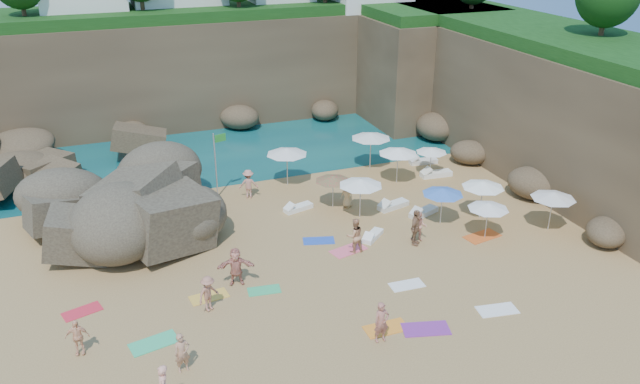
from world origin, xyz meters
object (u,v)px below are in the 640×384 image
object	(u,v)px
lounger_0	(393,205)
person_stand_0	(182,353)
parasol_0	(287,151)
person_stand_5	(122,179)
parasol_1	(398,151)
flag_pole	(217,157)
person_stand_4	(347,195)
rock_outcrop	(116,231)
parasol_2	(432,150)
person_stand_2	(249,184)
person_stand_3	(415,227)
person_stand_1	(355,235)

from	to	relation	value
lounger_0	person_stand_0	bearing A→B (deg)	-158.94
parasol_0	person_stand_5	distance (m)	9.98
person_stand_0	parasol_1	bearing A→B (deg)	31.12
flag_pole	person_stand_4	world-z (taller)	flag_pole
flag_pole	lounger_0	xyz separation A→B (m)	(8.90, -5.06, -2.37)
rock_outcrop	parasol_2	distance (m)	19.46
parasol_1	person_stand_4	bearing A→B (deg)	-153.63
parasol_2	person_stand_2	distance (m)	11.76
person_stand_0	person_stand_4	distance (m)	15.40
lounger_0	person_stand_4	distance (m)	2.71
parasol_2	person_stand_5	distance (m)	19.07
flag_pole	parasol_0	bearing A→B (deg)	2.83
flag_pole	person_stand_0	distance (m)	15.50
person_stand_3	person_stand_5	world-z (taller)	person_stand_3
rock_outcrop	person_stand_5	distance (m)	5.13
person_stand_4	person_stand_5	xyz separation A→B (m)	(-11.78, 6.63, 0.13)
lounger_0	parasol_2	bearing A→B (deg)	24.02
person_stand_0	person_stand_2	bearing A→B (deg)	57.32
parasol_1	person_stand_1	bearing A→B (deg)	-130.26
person_stand_5	person_stand_0	bearing A→B (deg)	-83.50
lounger_0	person_stand_0	size ratio (longest dim) A/B	1.19
person_stand_0	person_stand_1	world-z (taller)	person_stand_1
rock_outcrop	flag_pole	distance (m)	7.00
rock_outcrop	person_stand_3	bearing A→B (deg)	-26.18
rock_outcrop	person_stand_4	size ratio (longest dim) A/B	6.05
parasol_2	lounger_0	xyz separation A→B (m)	(-4.38, -3.49, -1.56)
parasol_0	person_stand_3	world-z (taller)	parasol_0
parasol_0	parasol_1	distance (m)	6.79
person_stand_0	person_stand_1	distance (m)	11.06
parasol_2	person_stand_1	xyz separation A→B (m)	(-8.46, -7.31, -0.80)
parasol_1	parasol_2	size ratio (longest dim) A/B	1.22
person_stand_3	person_stand_1	bearing A→B (deg)	125.65
parasol_2	person_stand_1	size ratio (longest dim) A/B	1.09
flag_pole	person_stand_1	distance (m)	10.23
person_stand_0	person_stand_5	bearing A→B (deg)	83.56
person_stand_3	person_stand_5	xyz separation A→B (m)	(-13.27, 11.91, -0.11)
rock_outcrop	person_stand_0	xyz separation A→B (m)	(1.52, -12.34, 0.80)
rock_outcrop	parasol_1	bearing A→B (deg)	1.65
person_stand_3	flag_pole	bearing A→B (deg)	83.53
parasol_2	lounger_0	distance (m)	5.81
parasol_0	person_stand_2	size ratio (longest dim) A/B	1.44
parasol_1	lounger_0	bearing A→B (deg)	-120.12
person_stand_1	person_stand_5	bearing A→B (deg)	-49.86
person_stand_2	rock_outcrop	bearing A→B (deg)	27.23
lounger_0	person_stand_0	world-z (taller)	person_stand_0
parasol_0	lounger_0	size ratio (longest dim) A/B	1.33
person_stand_0	person_stand_5	xyz separation A→B (m)	(-0.72, 17.34, 0.05)
parasol_1	person_stand_1	world-z (taller)	parasol_1
flag_pole	lounger_0	size ratio (longest dim) A/B	2.07
lounger_0	person_stand_0	xyz separation A→B (m)	(-13.48, -9.65, 0.65)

